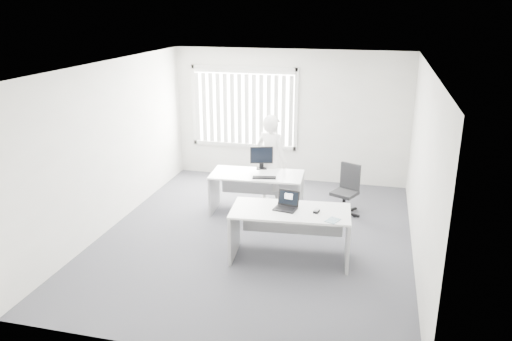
% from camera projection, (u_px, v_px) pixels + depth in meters
% --- Properties ---
extents(ground, '(6.00, 6.00, 0.00)m').
position_uv_depth(ground, '(255.00, 237.00, 8.26)').
color(ground, '#55565E').
rests_on(ground, ground).
extents(wall_back, '(5.00, 0.02, 2.80)m').
position_uv_depth(wall_back, '(290.00, 116.00, 10.58)').
color(wall_back, beige).
rests_on(wall_back, ground).
extents(wall_front, '(5.00, 0.02, 2.80)m').
position_uv_depth(wall_front, '(183.00, 238.00, 5.06)').
color(wall_front, beige).
rests_on(wall_front, ground).
extents(wall_left, '(0.02, 6.00, 2.80)m').
position_uv_depth(wall_left, '(112.00, 145.00, 8.39)').
color(wall_left, beige).
rests_on(wall_left, ground).
extents(wall_right, '(0.02, 6.00, 2.80)m').
position_uv_depth(wall_right, '(422.00, 168.00, 7.24)').
color(wall_right, beige).
rests_on(wall_right, ground).
extents(ceiling, '(5.00, 6.00, 0.02)m').
position_uv_depth(ceiling, '(255.00, 65.00, 7.37)').
color(ceiling, silver).
rests_on(ceiling, wall_back).
extents(window, '(2.32, 0.06, 1.76)m').
position_uv_depth(window, '(244.00, 107.00, 10.72)').
color(window, silver).
rests_on(window, wall_back).
extents(blinds, '(2.20, 0.10, 1.50)m').
position_uv_depth(blinds, '(243.00, 109.00, 10.68)').
color(blinds, silver).
rests_on(blinds, wall_back).
extents(desk_near, '(1.81, 0.97, 0.79)m').
position_uv_depth(desk_near, '(290.00, 224.00, 7.37)').
color(desk_near, white).
rests_on(desk_near, ground).
extents(desk_far, '(1.70, 0.88, 0.75)m').
position_uv_depth(desk_far, '(257.00, 185.00, 9.06)').
color(desk_far, white).
rests_on(desk_far, ground).
extents(office_chair, '(0.70, 0.70, 0.92)m').
position_uv_depth(office_chair, '(345.00, 199.00, 9.11)').
color(office_chair, black).
rests_on(office_chair, ground).
extents(person, '(0.74, 0.61, 1.75)m').
position_uv_depth(person, '(271.00, 160.00, 9.39)').
color(person, silver).
rests_on(person, ground).
extents(laptop, '(0.37, 0.34, 0.25)m').
position_uv_depth(laptop, '(285.00, 202.00, 7.28)').
color(laptop, black).
rests_on(laptop, desk_near).
extents(paper_sheet, '(0.36, 0.30, 0.00)m').
position_uv_depth(paper_sheet, '(318.00, 215.00, 7.13)').
color(paper_sheet, silver).
rests_on(paper_sheet, desk_near).
extents(mouse, '(0.09, 0.13, 0.05)m').
position_uv_depth(mouse, '(316.00, 211.00, 7.21)').
color(mouse, silver).
rests_on(mouse, paper_sheet).
extents(booklet, '(0.22, 0.25, 0.01)m').
position_uv_depth(booklet, '(333.00, 220.00, 6.94)').
color(booklet, white).
rests_on(booklet, desk_near).
extents(keyboard, '(0.43, 0.21, 0.02)m').
position_uv_depth(keyboard, '(264.00, 178.00, 8.77)').
color(keyboard, black).
rests_on(keyboard, desk_far).
extents(monitor, '(0.44, 0.23, 0.42)m').
position_uv_depth(monitor, '(262.00, 158.00, 9.21)').
color(monitor, black).
rests_on(monitor, desk_far).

